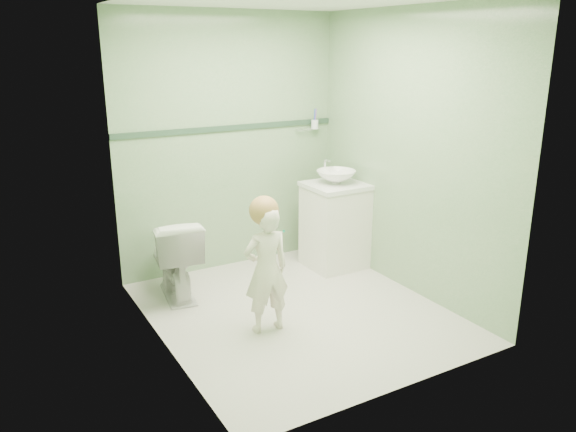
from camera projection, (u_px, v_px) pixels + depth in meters
ground at (297, 312)px, 4.63m from camera, size 2.50×2.50×0.00m
room_shell at (298, 168)px, 4.28m from camera, size 2.50×2.54×2.40m
trim_stripe at (230, 128)px, 5.27m from camera, size 2.20×0.02×0.05m
vanity at (335, 227)px, 5.50m from camera, size 0.52×0.50×0.80m
counter at (336, 186)px, 5.38m from camera, size 0.54×0.52×0.04m
basin at (336, 177)px, 5.35m from camera, size 0.37×0.37×0.13m
faucet at (325, 165)px, 5.48m from camera, size 0.03×0.13×0.18m
cup_holder at (314, 124)px, 5.65m from camera, size 0.26×0.07×0.21m
toilet at (175, 257)px, 4.84m from camera, size 0.49×0.75×0.71m
toddler at (266, 270)px, 4.21m from camera, size 0.37×0.25×0.98m
hair_cap at (264, 210)px, 4.10m from camera, size 0.22×0.22×0.22m
teal_toothbrush at (282, 231)px, 4.04m from camera, size 0.11×0.13×0.08m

